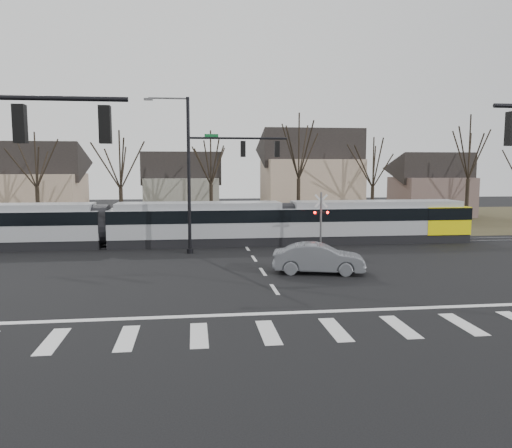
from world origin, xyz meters
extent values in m
plane|color=black|center=(0.00, 0.00, 0.00)|extent=(140.00, 140.00, 0.00)
cube|color=#38331E|center=(0.00, 32.00, 0.01)|extent=(140.00, 28.00, 0.01)
cube|color=silver|center=(-8.40, -4.00, 0.01)|extent=(0.60, 2.60, 0.01)
cube|color=silver|center=(-6.00, -4.00, 0.01)|extent=(0.60, 2.60, 0.01)
cube|color=silver|center=(-3.60, -4.00, 0.01)|extent=(0.60, 2.60, 0.01)
cube|color=silver|center=(-1.20, -4.00, 0.01)|extent=(0.60, 2.60, 0.01)
cube|color=silver|center=(1.20, -4.00, 0.01)|extent=(0.60, 2.60, 0.01)
cube|color=silver|center=(3.60, -4.00, 0.01)|extent=(0.60, 2.60, 0.01)
cube|color=silver|center=(6.00, -4.00, 0.01)|extent=(0.60, 2.60, 0.01)
cube|color=silver|center=(0.00, -1.80, 0.01)|extent=(28.00, 0.35, 0.01)
cube|color=silver|center=(0.00, 2.00, 0.01)|extent=(0.18, 2.00, 0.01)
cube|color=silver|center=(0.00, 6.00, 0.01)|extent=(0.18, 2.00, 0.01)
cube|color=silver|center=(0.00, 10.00, 0.01)|extent=(0.18, 2.00, 0.01)
cube|color=silver|center=(0.00, 14.00, 0.01)|extent=(0.18, 2.00, 0.01)
cube|color=silver|center=(0.00, 18.00, 0.01)|extent=(0.18, 2.00, 0.01)
cube|color=silver|center=(0.00, 22.00, 0.01)|extent=(0.18, 2.00, 0.01)
cube|color=silver|center=(0.00, 26.00, 0.01)|extent=(0.18, 2.00, 0.01)
cube|color=silver|center=(0.00, 30.00, 0.01)|extent=(0.18, 2.00, 0.01)
cube|color=#59595E|center=(0.00, 15.10, 0.03)|extent=(90.00, 0.12, 0.06)
cube|color=#59595E|center=(0.00, 16.50, 0.03)|extent=(90.00, 0.12, 0.06)
cube|color=gray|center=(-3.31, 16.00, 1.57)|extent=(12.89, 3.01, 3.14)
cube|color=black|center=(-3.31, 16.00, 2.20)|extent=(12.91, 3.05, 0.91)
cube|color=gray|center=(10.12, 16.00, 1.57)|extent=(13.96, 3.01, 3.14)
cube|color=black|center=(10.12, 16.00, 2.20)|extent=(13.98, 3.05, 0.91)
cube|color=yellow|center=(15.38, 16.00, 1.66)|extent=(3.44, 3.07, 2.09)
imported|color=slate|center=(2.95, 5.31, 0.81)|extent=(3.87, 5.66, 1.62)
cylinder|color=black|center=(-8.75, -6.00, 7.60)|extent=(6.50, 0.14, 0.14)
cube|color=black|center=(-8.43, -6.00, 6.90)|extent=(0.32, 0.32, 1.05)
sphere|color=#FF0C07|center=(-8.43, -6.00, 7.23)|extent=(0.22, 0.22, 0.22)
cube|color=black|center=(-6.15, -6.00, 6.90)|extent=(0.32, 0.32, 1.05)
sphere|color=#FF0C07|center=(-6.15, -6.00, 7.23)|extent=(0.22, 0.22, 0.22)
cube|color=black|center=(6.15, -6.00, 6.90)|extent=(0.32, 0.32, 1.05)
cylinder|color=black|center=(-4.00, 12.50, 5.10)|extent=(0.22, 0.22, 10.20)
cylinder|color=black|center=(-4.00, 12.50, 0.15)|extent=(0.44, 0.44, 0.30)
cylinder|color=black|center=(-0.75, 12.50, 7.60)|extent=(6.50, 0.14, 0.14)
cube|color=#0C5926|center=(-2.50, 12.50, 7.75)|extent=(0.90, 0.03, 0.22)
cube|color=black|center=(-0.42, 12.50, 6.90)|extent=(0.32, 0.32, 1.05)
sphere|color=#FF0C07|center=(-0.42, 12.50, 7.23)|extent=(0.22, 0.22, 0.22)
cube|color=black|center=(1.85, 12.50, 6.90)|extent=(0.32, 0.32, 1.05)
sphere|color=#FF0C07|center=(1.85, 12.50, 7.23)|extent=(0.22, 0.22, 0.22)
cube|color=#59595B|center=(-6.50, 12.50, 10.02)|extent=(0.55, 0.22, 0.14)
cylinder|color=#59595B|center=(5.00, 12.80, 2.00)|extent=(0.14, 0.14, 4.00)
cylinder|color=#59595B|center=(5.00, 12.80, 0.10)|extent=(0.36, 0.36, 0.20)
cube|color=silver|center=(5.00, 12.80, 3.40)|extent=(0.95, 0.04, 0.95)
cube|color=silver|center=(5.00, 12.80, 3.40)|extent=(0.95, 0.04, 0.95)
cube|color=black|center=(5.00, 12.80, 2.60)|extent=(1.00, 0.10, 0.12)
sphere|color=#FF0C07|center=(4.55, 12.72, 2.60)|extent=(0.18, 0.18, 0.18)
sphere|color=#FF0C07|center=(5.45, 12.72, 2.60)|extent=(0.18, 0.18, 0.18)
cube|color=tan|center=(-20.00, 34.00, 2.50)|extent=(9.00, 8.00, 5.00)
cube|color=gray|center=(-5.00, 36.00, 2.25)|extent=(8.00, 7.00, 4.50)
cube|color=tan|center=(9.00, 33.00, 3.25)|extent=(10.00, 8.00, 6.50)
cube|color=brown|center=(24.00, 35.00, 2.25)|extent=(8.00, 7.00, 4.50)
camera|label=1|loc=(-3.72, -20.61, 5.72)|focal=35.00mm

